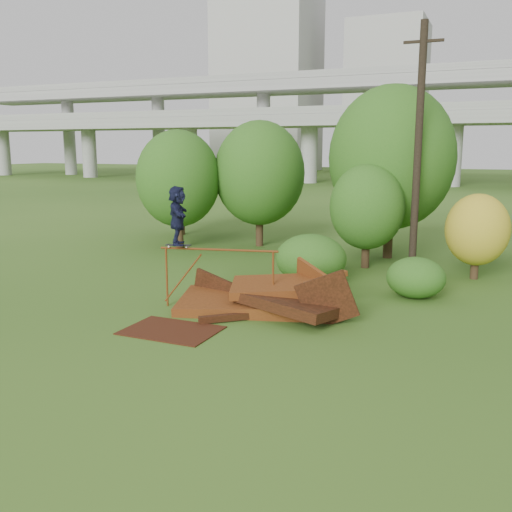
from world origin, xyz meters
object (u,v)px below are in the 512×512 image
at_px(utility_pole, 418,149).
at_px(scrap_pile, 264,299).
at_px(flat_plate, 171,330).
at_px(skater, 178,215).

bearing_deg(utility_pole, scrap_pile, -114.83).
bearing_deg(utility_pole, flat_plate, -116.10).
bearing_deg(skater, flat_plate, 176.08).
bearing_deg(utility_pole, skater, -127.14).
bearing_deg(scrap_pile, utility_pole, 65.17).
xyz_separation_m(skater, utility_pole, (5.73, 7.56, 1.89)).
distance_m(skater, utility_pole, 9.67).
relative_size(scrap_pile, utility_pole, 0.63).
distance_m(scrap_pile, skater, 3.52).
height_order(flat_plate, utility_pole, utility_pole).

